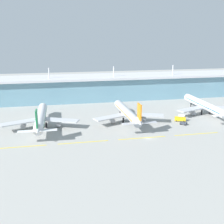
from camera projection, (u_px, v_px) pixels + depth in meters
name	position (u px, v px, depth m)	size (l,w,h in m)	color
ground_plane	(148.00, 139.00, 158.27)	(600.00, 600.00, 0.00)	#9E9E99
terminal_building	(112.00, 87.00, 253.80)	(288.00, 34.00, 30.50)	#6693A8
airliner_near_middle	(41.00, 118.00, 175.41)	(48.80, 63.77, 18.90)	silver
airliner_center	(127.00, 113.00, 186.46)	(48.78, 60.20, 18.90)	#ADB2BC
airliner_far_middle	(205.00, 106.00, 205.56)	(48.80, 66.04, 18.90)	white
taxiway_stripe_west	(19.00, 147.00, 146.39)	(28.00, 0.70, 0.04)	yellow
taxiway_stripe_mid_west	(83.00, 142.00, 152.76)	(28.00, 0.70, 0.04)	yellow
taxiway_stripe_centre	(142.00, 138.00, 159.14)	(28.00, 0.70, 0.04)	yellow
taxiway_stripe_mid_east	(196.00, 134.00, 165.52)	(28.00, 0.70, 0.04)	yellow
pushback_tug	(184.00, 123.00, 182.18)	(4.75, 4.86, 1.85)	#333842
fuel_truck	(180.00, 118.00, 189.23)	(7.65, 4.94, 4.95)	gold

